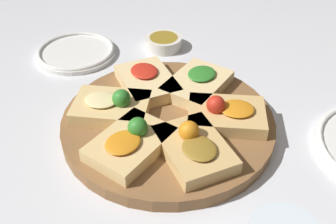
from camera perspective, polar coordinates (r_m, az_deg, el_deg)
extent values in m
plane|color=silver|center=(0.71, 0.00, -2.26)|extent=(3.00, 3.00, 0.00)
cylinder|color=brown|center=(0.70, 0.00, -1.52)|extent=(0.37, 0.37, 0.02)
cube|color=tan|center=(0.68, 8.47, -0.49)|extent=(0.16, 0.14, 0.02)
ellipsoid|color=orange|center=(0.68, 9.98, 0.49)|extent=(0.07, 0.07, 0.01)
sphere|color=red|center=(0.67, 6.96, 1.05)|extent=(0.03, 0.03, 0.03)
cube|color=#E5C689|center=(0.75, 4.24, 4.00)|extent=(0.10, 0.14, 0.02)
ellipsoid|color=#2D7A28|center=(0.76, 4.92, 5.58)|extent=(0.06, 0.06, 0.01)
cube|color=#E5C689|center=(0.76, -3.01, 4.36)|extent=(0.16, 0.15, 0.02)
ellipsoid|color=red|center=(0.76, -3.49, 5.99)|extent=(0.08, 0.08, 0.01)
cube|color=#DBB775|center=(0.70, -8.22, 0.66)|extent=(0.16, 0.13, 0.02)
ellipsoid|color=beige|center=(0.70, -9.65, 1.81)|extent=(0.07, 0.07, 0.01)
sphere|color=#2D7A28|center=(0.68, -6.79, 1.96)|extent=(0.03, 0.03, 0.03)
cube|color=#DBB775|center=(0.62, -5.47, -4.68)|extent=(0.11, 0.14, 0.02)
ellipsoid|color=orange|center=(0.61, -6.57, -4.42)|extent=(0.06, 0.06, 0.01)
sphere|color=#2D7A28|center=(0.62, -4.42, -2.22)|extent=(0.03, 0.03, 0.03)
cube|color=tan|center=(0.62, 3.80, -5.37)|extent=(0.16, 0.15, 0.02)
ellipsoid|color=olive|center=(0.59, 4.58, -5.25)|extent=(0.08, 0.08, 0.01)
sphere|color=orange|center=(0.61, 3.06, -2.75)|extent=(0.03, 0.03, 0.03)
cylinder|color=white|center=(0.94, -13.16, 8.33)|extent=(0.18, 0.18, 0.01)
torus|color=white|center=(0.94, -13.22, 8.70)|extent=(0.17, 0.17, 0.01)
cylinder|color=silver|center=(0.94, -0.63, 10.05)|extent=(0.09, 0.09, 0.03)
cylinder|color=olive|center=(0.93, -0.63, 10.68)|extent=(0.07, 0.07, 0.00)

